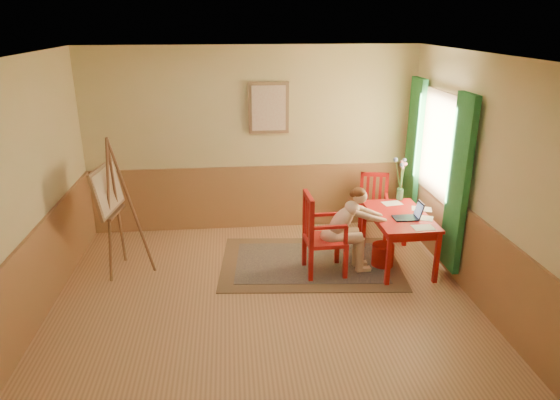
{
  "coord_description": "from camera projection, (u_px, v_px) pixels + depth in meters",
  "views": [
    {
      "loc": [
        -0.34,
        -5.21,
        3.16
      ],
      "look_at": [
        0.25,
        0.55,
        1.05
      ],
      "focal_mm": 32.23,
      "sensor_mm": 36.0,
      "label": 1
    }
  ],
  "objects": [
    {
      "name": "room",
      "position": [
        262.0,
        188.0,
        5.51
      ],
      "size": [
        5.04,
        4.54,
        2.84
      ],
      "color": "tan",
      "rests_on": "ground"
    },
    {
      "name": "wainscot",
      "position": [
        259.0,
        234.0,
        6.56
      ],
      "size": [
        5.0,
        4.5,
        1.0
      ],
      "color": "#AA7549",
      "rests_on": "room"
    },
    {
      "name": "window",
      "position": [
        435.0,
        160.0,
        6.78
      ],
      "size": [
        0.12,
        2.01,
        2.2
      ],
      "color": "white",
      "rests_on": "room"
    },
    {
      "name": "wall_portrait",
      "position": [
        269.0,
        108.0,
        7.42
      ],
      "size": [
        0.6,
        0.05,
        0.76
      ],
      "color": "#8B684A",
      "rests_on": "room"
    },
    {
      "name": "rug",
      "position": [
        310.0,
        262.0,
        6.86
      ],
      "size": [
        2.53,
        1.81,
        0.02
      ],
      "color": "#8C7251",
      "rests_on": "room"
    },
    {
      "name": "table",
      "position": [
        399.0,
        221.0,
        6.63
      ],
      "size": [
        0.74,
        1.21,
        0.72
      ],
      "color": "#AF1C1A",
      "rests_on": "room"
    },
    {
      "name": "chair_left",
      "position": [
        321.0,
        235.0,
        6.42
      ],
      "size": [
        0.52,
        0.5,
        1.09
      ],
      "color": "#AF1C1A",
      "rests_on": "room"
    },
    {
      "name": "chair_back",
      "position": [
        373.0,
        206.0,
        7.6
      ],
      "size": [
        0.52,
        0.53,
        0.96
      ],
      "color": "#AF1C1A",
      "rests_on": "room"
    },
    {
      "name": "figure",
      "position": [
        347.0,
        226.0,
        6.45
      ],
      "size": [
        0.86,
        0.37,
        1.15
      ],
      "color": "beige",
      "rests_on": "room"
    },
    {
      "name": "laptop",
      "position": [
        410.0,
        215.0,
        6.46
      ],
      "size": [
        0.36,
        0.22,
        0.22
      ],
      "color": "#1E2338",
      "rests_on": "table"
    },
    {
      "name": "papers",
      "position": [
        414.0,
        214.0,
        6.62
      ],
      "size": [
        0.63,
        1.08,
        0.0
      ],
      "color": "white",
      "rests_on": "table"
    },
    {
      "name": "vase",
      "position": [
        400.0,
        181.0,
        7.07
      ],
      "size": [
        0.2,
        0.3,
        0.6
      ],
      "color": "#3F724C",
      "rests_on": "table"
    },
    {
      "name": "wastebasket",
      "position": [
        383.0,
        255.0,
        6.74
      ],
      "size": [
        0.34,
        0.34,
        0.31
      ],
      "primitive_type": "cylinder",
      "rotation": [
        0.0,
        0.0,
        -0.19
      ],
      "color": "#AD140D",
      "rests_on": "room"
    },
    {
      "name": "easel",
      "position": [
        111.0,
        194.0,
        6.31
      ],
      "size": [
        0.64,
        0.81,
        1.8
      ],
      "color": "brown",
      "rests_on": "room"
    }
  ]
}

